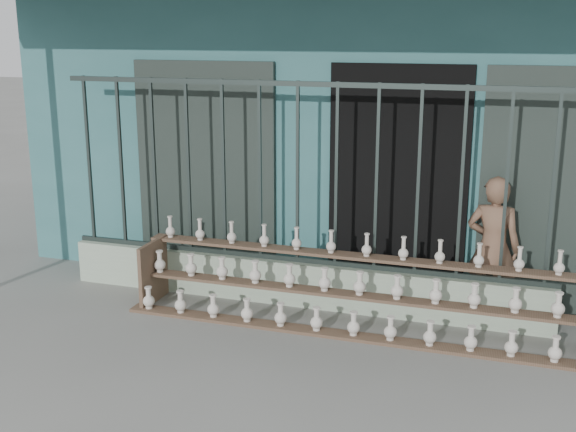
% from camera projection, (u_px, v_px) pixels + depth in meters
% --- Properties ---
extents(ground, '(60.00, 60.00, 0.00)m').
position_uv_depth(ground, '(252.00, 357.00, 6.18)').
color(ground, slate).
extents(workshop_building, '(7.40, 6.60, 3.21)m').
position_uv_depth(workshop_building, '(363.00, 114.00, 9.66)').
color(workshop_building, '#32686A').
rests_on(workshop_building, ground).
extents(parapet_wall, '(5.00, 0.20, 0.45)m').
position_uv_depth(parapet_wall, '(297.00, 283.00, 7.32)').
color(parapet_wall, '#A6BAA0').
rests_on(parapet_wall, ground).
extents(security_fence, '(5.00, 0.04, 1.80)m').
position_uv_depth(security_fence, '(298.00, 174.00, 7.03)').
color(security_fence, '#283330').
rests_on(security_fence, parapet_wall).
extents(shelf_rack, '(4.50, 0.68, 0.85)m').
position_uv_depth(shelf_rack, '(359.00, 292.00, 6.68)').
color(shelf_rack, brown).
rests_on(shelf_rack, ground).
extents(elderly_woman, '(0.55, 0.41, 1.40)m').
position_uv_depth(elderly_woman, '(493.00, 248.00, 6.88)').
color(elderly_woman, brown).
rests_on(elderly_woman, ground).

